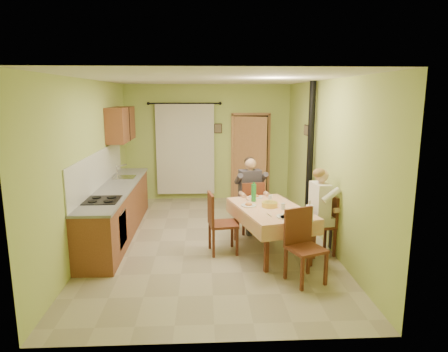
{
  "coord_description": "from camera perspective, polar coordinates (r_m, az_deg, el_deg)",
  "views": [
    {
      "loc": [
        -0.09,
        -6.75,
        2.54
      ],
      "look_at": [
        0.25,
        0.1,
        1.15
      ],
      "focal_mm": 32.0,
      "sensor_mm": 36.0,
      "label": 1
    }
  ],
  "objects": [
    {
      "name": "floor",
      "position": [
        7.21,
        -1.97,
        -9.18
      ],
      "size": [
        4.0,
        6.0,
        0.01
      ],
      "primitive_type": "cube",
      "color": "tan",
      "rests_on": "ground"
    },
    {
      "name": "room_shell",
      "position": [
        6.78,
        -2.08,
        5.36
      ],
      "size": [
        4.04,
        6.04,
        2.82
      ],
      "color": "#BACF6A",
      "rests_on": "ground"
    },
    {
      "name": "kitchen_run",
      "position": [
        7.61,
        -15.05,
        -4.64
      ],
      "size": [
        0.64,
        3.64,
        1.56
      ],
      "color": "brown",
      "rests_on": "ground"
    },
    {
      "name": "upper_cabinets",
      "position": [
        8.64,
        -14.51,
        7.19
      ],
      "size": [
        0.35,
        1.4,
        0.7
      ],
      "primitive_type": "cube",
      "color": "brown",
      "rests_on": "room_shell"
    },
    {
      "name": "curtain",
      "position": [
        9.74,
        -5.55,
        3.88
      ],
      "size": [
        1.7,
        0.07,
        2.22
      ],
      "color": "black",
      "rests_on": "ground"
    },
    {
      "name": "doorway",
      "position": [
        9.83,
        3.77,
        2.73
      ],
      "size": [
        0.96,
        0.34,
        2.15
      ],
      "color": "black",
      "rests_on": "ground"
    },
    {
      "name": "dining_table",
      "position": [
        6.62,
        6.61,
        -7.65
      ],
      "size": [
        1.36,
        1.83,
        0.76
      ],
      "rotation": [
        0.0,
        0.0,
        0.25
      ],
      "color": "#E6A87A",
      "rests_on": "ground"
    },
    {
      "name": "tableware",
      "position": [
        6.42,
        7.22,
        -4.21
      ],
      "size": [
        0.97,
        1.54,
        0.33
      ],
      "color": "white",
      "rests_on": "dining_table"
    },
    {
      "name": "chair_far",
      "position": [
        7.58,
        3.77,
        -5.83
      ],
      "size": [
        0.49,
        0.49,
        0.98
      ],
      "rotation": [
        0.0,
        0.0,
        0.18
      ],
      "color": "#5F2B1A",
      "rests_on": "ground"
    },
    {
      "name": "chair_near",
      "position": [
        5.73,
        11.47,
        -11.88
      ],
      "size": [
        0.58,
        0.58,
        1.01
      ],
      "rotation": [
        0.0,
        0.0,
        3.53
      ],
      "color": "#5F2B1A",
      "rests_on": "ground"
    },
    {
      "name": "chair_right",
      "position": [
        6.74,
        13.65,
        -8.38
      ],
      "size": [
        0.46,
        0.46,
        0.97
      ],
      "rotation": [
        0.0,
        0.0,
        1.71
      ],
      "color": "#5F2B1A",
      "rests_on": "ground"
    },
    {
      "name": "chair_left",
      "position": [
        6.6,
        -0.28,
        -8.45
      ],
      "size": [
        0.5,
        0.5,
        1.01
      ],
      "rotation": [
        0.0,
        0.0,
        -1.43
      ],
      "color": "#5F2B1A",
      "rests_on": "ground"
    },
    {
      "name": "man_far",
      "position": [
        7.44,
        3.8,
        -1.46
      ],
      "size": [
        0.63,
        0.53,
        1.39
      ],
      "rotation": [
        0.0,
        0.0,
        0.18
      ],
      "color": "#38333D",
      "rests_on": "chair_far"
    },
    {
      "name": "man_right",
      "position": [
        6.56,
        13.78,
        -3.54
      ],
      "size": [
        0.51,
        0.62,
        1.39
      ],
      "rotation": [
        0.0,
        0.0,
        1.71
      ],
      "color": "white",
      "rests_on": "chair_right"
    },
    {
      "name": "stove_flue",
      "position": [
        7.76,
        12.07,
        -0.05
      ],
      "size": [
        0.24,
        0.24,
        2.8
      ],
      "color": "black",
      "rests_on": "ground"
    },
    {
      "name": "picture_back",
      "position": [
        9.75,
        -0.85,
        6.82
      ],
      "size": [
        0.19,
        0.03,
        0.23
      ],
      "primitive_type": "cube",
      "color": "black",
      "rests_on": "room_shell"
    },
    {
      "name": "picture_right",
      "position": [
        8.24,
        11.72,
        6.42
      ],
      "size": [
        0.03,
        0.31,
        0.21
      ],
      "primitive_type": "cube",
      "color": "brown",
      "rests_on": "room_shell"
    }
  ]
}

